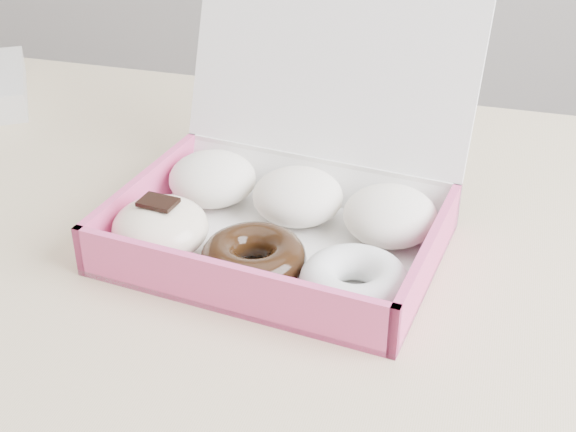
# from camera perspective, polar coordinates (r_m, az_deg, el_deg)

# --- Properties ---
(table) EXTENTS (1.20, 0.80, 0.75)m
(table) POSITION_cam_1_polar(r_m,az_deg,el_deg) (0.93, -9.19, -4.06)
(table) COLOR #C8B583
(table) RESTS_ON ground
(donut_box) EXTENTS (0.35, 0.33, 0.23)m
(donut_box) POSITION_cam_1_polar(r_m,az_deg,el_deg) (0.81, -0.48, 0.53)
(donut_box) COLOR white
(donut_box) RESTS_ON table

